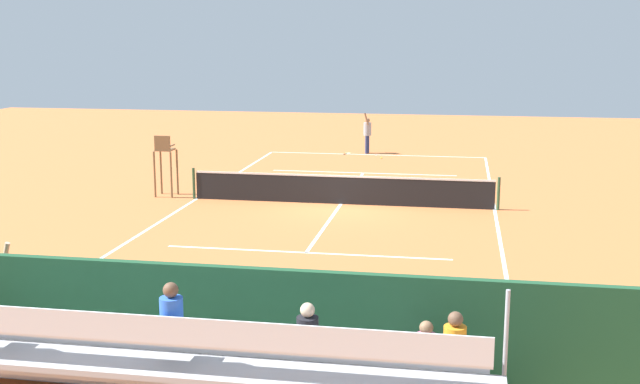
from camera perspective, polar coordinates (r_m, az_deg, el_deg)
ground_plane at (r=26.41m, az=1.52°, el=-0.87°), size 60.00×60.00×0.00m
court_line_markings at (r=26.44m, az=1.53°, el=-0.85°), size 10.10×22.20×0.01m
tennis_net at (r=26.31m, az=1.52°, el=0.20°), size 10.30×0.10×1.07m
backdrop_wall at (r=12.98m, az=-7.84°, el=-9.47°), size 18.00×0.16×2.00m
bleacher_stand at (r=11.80m, az=-9.63°, el=-12.07°), size 9.06×2.40×2.48m
umpire_chair at (r=27.97m, az=-11.07°, el=2.35°), size 0.67×0.67×2.14m
courtside_bench at (r=13.35m, az=2.17°, el=-10.80°), size 1.80×0.40×0.93m
equipment_bag at (r=13.77m, az=-6.25°, el=-11.86°), size 0.90×0.36×0.36m
tennis_player at (r=37.46m, az=3.42°, el=4.32°), size 0.41×0.55×1.93m
tennis_racket at (r=37.46m, az=2.01°, el=2.79°), size 0.40×0.58×0.03m
tennis_ball_near at (r=36.08m, az=4.43°, el=2.46°), size 0.07×0.07×0.07m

